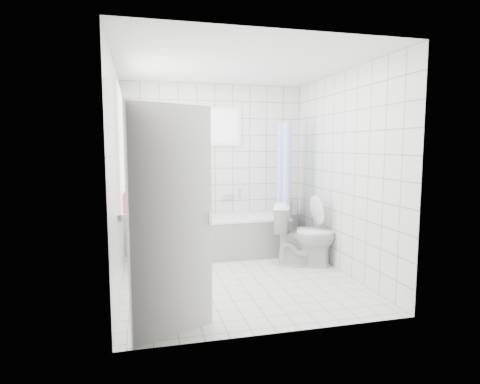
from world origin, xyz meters
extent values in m
plane|color=white|center=(0.00, 0.00, 0.00)|extent=(3.00, 3.00, 0.00)
plane|color=white|center=(0.00, 0.00, 2.60)|extent=(3.00, 3.00, 0.00)
cube|color=white|center=(0.00, 1.50, 1.30)|extent=(2.80, 0.02, 2.60)
cube|color=white|center=(0.00, -1.50, 1.30)|extent=(2.80, 0.02, 2.60)
cube|color=white|center=(-1.40, 0.00, 1.30)|extent=(0.02, 3.00, 2.60)
cube|color=white|center=(1.40, 0.00, 1.30)|extent=(0.02, 3.00, 2.60)
cube|color=white|center=(-1.35, 0.30, 1.60)|extent=(0.01, 0.90, 1.40)
cube|color=white|center=(0.10, 1.46, 1.95)|extent=(0.50, 0.01, 0.50)
cube|color=white|center=(-1.31, 0.30, 0.86)|extent=(0.18, 1.02, 0.08)
cube|color=silver|center=(-0.89, -1.30, 1.00)|extent=(0.74, 0.39, 2.00)
cube|color=white|center=(0.10, 1.12, 0.28)|extent=(1.80, 0.75, 0.55)
cube|color=white|center=(0.10, 1.12, 0.57)|extent=(1.82, 0.77, 0.03)
cube|color=white|center=(-0.88, 1.07, 0.75)|extent=(0.15, 0.85, 1.50)
cube|color=white|center=(1.11, 1.38, 0.28)|extent=(0.40, 0.24, 0.55)
imported|color=white|center=(1.03, 0.35, 0.42)|extent=(0.95, 0.75, 0.85)
cylinder|color=silver|center=(0.95, 1.10, 2.00)|extent=(0.02, 0.80, 0.02)
cube|color=silver|center=(0.20, 1.46, 0.85)|extent=(0.18, 0.06, 0.06)
imported|color=#C64D77|center=(-1.30, -0.05, 1.05)|extent=(0.13, 0.12, 0.30)
imported|color=white|center=(-1.30, 0.41, 1.05)|extent=(0.15, 0.15, 0.30)
imported|color=white|center=(-1.30, 0.30, 0.99)|extent=(0.16, 0.16, 0.19)
cylinder|color=gold|center=(1.17, 1.28, 0.66)|extent=(0.06, 0.06, 0.23)
cylinder|color=blue|center=(1.15, 1.41, 0.66)|extent=(0.06, 0.06, 0.22)
cylinder|color=red|center=(1.04, 1.40, 0.67)|extent=(0.06, 0.06, 0.23)
camera|label=1|loc=(-1.14, -4.70, 1.65)|focal=30.00mm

